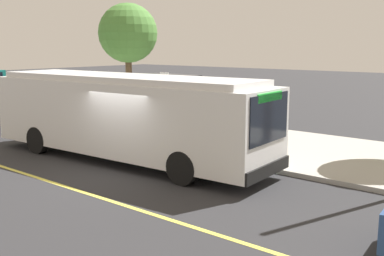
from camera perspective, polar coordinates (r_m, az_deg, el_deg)
ground_plane at (r=15.07m, az=-8.29°, el=-5.21°), size 120.00×120.00×0.00m
sidewalk_curb at (r=19.47m, az=4.88°, el=-1.43°), size 44.00×6.40×0.15m
lane_stripe_center at (r=13.75m, az=-15.14°, el=-6.95°), size 36.00×0.14×0.01m
transit_bus_main at (r=16.16m, az=-8.29°, el=1.69°), size 11.23×3.20×2.95m
bus_shelter at (r=21.71m, az=-3.20°, el=4.70°), size 2.90×1.60×2.48m
waiting_bench at (r=21.51m, az=-2.81°, el=1.21°), size 1.60×0.48×0.95m
route_sign_post at (r=18.05m, az=-3.34°, el=3.73°), size 0.44×0.08×2.80m
pedestrian_commuter at (r=19.41m, az=-6.08°, el=1.64°), size 0.24×0.40×1.69m
street_tree_upstreet at (r=26.67m, az=-7.85°, el=11.36°), size 3.29×3.29×6.11m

